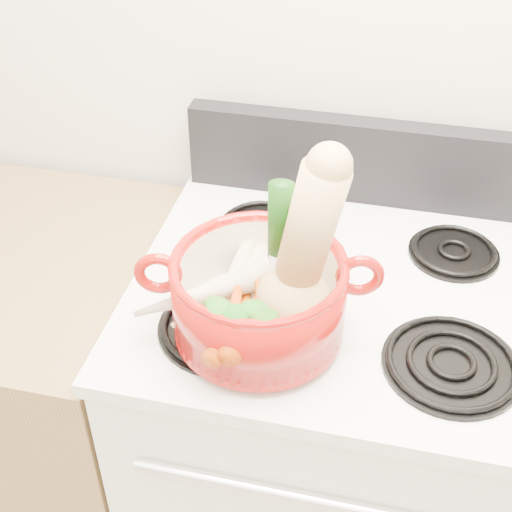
% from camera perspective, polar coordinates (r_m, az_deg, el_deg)
% --- Properties ---
extents(wall_back, '(3.50, 0.02, 2.60)m').
position_cam_1_polar(wall_back, '(1.44, 10.23, 17.36)').
color(wall_back, silver).
rests_on(wall_back, floor).
extents(stove_body, '(0.76, 0.65, 0.92)m').
position_cam_1_polar(stove_body, '(1.68, 5.87, -15.20)').
color(stove_body, white).
rests_on(stove_body, floor).
extents(cooktop, '(0.78, 0.67, 0.03)m').
position_cam_1_polar(cooktop, '(1.33, 7.17, -2.91)').
color(cooktop, white).
rests_on(cooktop, stove_body).
extents(control_backsplash, '(0.76, 0.05, 0.18)m').
position_cam_1_polar(control_backsplash, '(1.51, 8.97, 7.48)').
color(control_backsplash, black).
rests_on(control_backsplash, cooktop).
extents(oven_handle, '(0.60, 0.02, 0.02)m').
position_cam_1_polar(oven_handle, '(1.22, 4.40, -18.87)').
color(oven_handle, silver).
rests_on(oven_handle, stove_body).
extents(burner_front_left, '(0.22, 0.22, 0.02)m').
position_cam_1_polar(burner_front_left, '(1.22, -2.64, -5.59)').
color(burner_front_left, black).
rests_on(burner_front_left, cooktop).
extents(burner_front_right, '(0.22, 0.22, 0.02)m').
position_cam_1_polar(burner_front_right, '(1.20, 15.37, -8.25)').
color(burner_front_right, black).
rests_on(burner_front_right, cooktop).
extents(burner_back_left, '(0.17, 0.17, 0.02)m').
position_cam_1_polar(burner_back_left, '(1.44, 0.48, 2.50)').
color(burner_back_left, black).
rests_on(burner_back_left, cooktop).
extents(burner_back_right, '(0.17, 0.17, 0.02)m').
position_cam_1_polar(burner_back_right, '(1.43, 15.56, 0.38)').
color(burner_back_right, black).
rests_on(burner_back_right, cooktop).
extents(dutch_oven, '(0.33, 0.33, 0.14)m').
position_cam_1_polar(dutch_oven, '(1.15, 0.23, -3.28)').
color(dutch_oven, '#970E0A').
rests_on(dutch_oven, burner_front_left).
extents(pot_handle_left, '(0.08, 0.03, 0.08)m').
position_cam_1_polar(pot_handle_left, '(1.14, -7.82, -1.38)').
color(pot_handle_left, '#970E0A').
rests_on(pot_handle_left, dutch_oven).
extents(pot_handle_right, '(0.08, 0.03, 0.08)m').
position_cam_1_polar(pot_handle_right, '(1.13, 8.31, -1.56)').
color(pot_handle_right, '#970E0A').
rests_on(pot_handle_right, dutch_oven).
extents(squash, '(0.22, 0.19, 0.33)m').
position_cam_1_polar(squash, '(1.07, 3.17, 0.51)').
color(squash, tan).
rests_on(squash, dutch_oven).
extents(leek, '(0.04, 0.05, 0.26)m').
position_cam_1_polar(leek, '(1.11, 1.95, 0.76)').
color(leek, beige).
rests_on(leek, dutch_oven).
extents(ginger, '(0.10, 0.08, 0.05)m').
position_cam_1_polar(ginger, '(1.23, 1.01, -1.33)').
color(ginger, '#D7B584').
rests_on(ginger, dutch_oven).
extents(parsnip_0, '(0.16, 0.22, 0.06)m').
position_cam_1_polar(parsnip_0, '(1.20, -2.52, -2.36)').
color(parsnip_0, '#EEE7C2').
rests_on(parsnip_0, dutch_oven).
extents(parsnip_1, '(0.13, 0.17, 0.05)m').
position_cam_1_polar(parsnip_1, '(1.18, -2.37, -3.17)').
color(parsnip_1, beige).
rests_on(parsnip_1, dutch_oven).
extents(parsnip_2, '(0.07, 0.21, 0.06)m').
position_cam_1_polar(parsnip_2, '(1.20, -0.84, -1.70)').
color(parsnip_2, beige).
rests_on(parsnip_2, dutch_oven).
extents(parsnip_3, '(0.20, 0.14, 0.06)m').
position_cam_1_polar(parsnip_3, '(1.16, -5.06, -3.11)').
color(parsnip_3, beige).
rests_on(parsnip_3, dutch_oven).
extents(parsnip_4, '(0.07, 0.21, 0.06)m').
position_cam_1_polar(parsnip_4, '(1.20, -1.59, -1.04)').
color(parsnip_4, beige).
rests_on(parsnip_4, dutch_oven).
extents(carrot_0, '(0.09, 0.17, 0.05)m').
position_cam_1_polar(carrot_0, '(1.15, -0.62, -4.75)').
color(carrot_0, '#DC590B').
rests_on(carrot_0, dutch_oven).
extents(carrot_1, '(0.05, 0.14, 0.04)m').
position_cam_1_polar(carrot_1, '(1.14, -1.69, -5.03)').
color(carrot_1, '#CC4D0A').
rests_on(carrot_1, dutch_oven).
extents(carrot_2, '(0.08, 0.18, 0.05)m').
position_cam_1_polar(carrot_2, '(1.13, 0.39, -5.19)').
color(carrot_2, '#D0600A').
rests_on(carrot_2, dutch_oven).
extents(carrot_3, '(0.07, 0.16, 0.05)m').
position_cam_1_polar(carrot_3, '(1.11, -1.68, -5.84)').
color(carrot_3, '#D9540A').
rests_on(carrot_3, dutch_oven).
extents(carrot_4, '(0.06, 0.19, 0.05)m').
position_cam_1_polar(carrot_4, '(1.11, -1.74, -4.86)').
color(carrot_4, '#BC4A09').
rests_on(carrot_4, dutch_oven).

